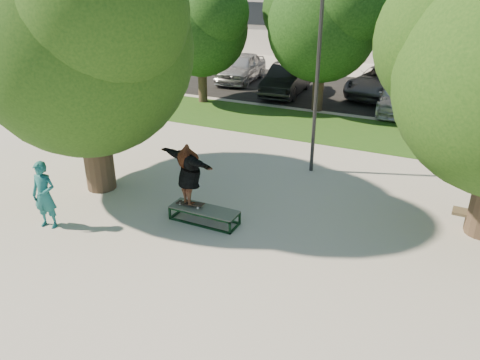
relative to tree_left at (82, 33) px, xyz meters
The scene contains 15 objects.
ground 6.26m from the tree_left, 14.31° to the right, with size 120.00×120.00×0.00m, color #A09D93.
grass_strip 10.87m from the tree_left, 57.80° to the left, with size 30.00×4.00×0.02m, color #204E16.
asphalt_strip 16.13m from the tree_left, 73.93° to the left, with size 40.00×8.00×0.01m, color black.
tree_left is the anchor object (origin of this frame).
bg_tree_left 10.26m from the tree_left, 102.86° to the left, with size 5.28×4.51×5.77m.
bg_tree_mid 11.45m from the tree_left, 73.68° to the left, with size 5.76×4.92×6.24m.
bg_tree_right 13.66m from the tree_left, 50.20° to the left, with size 5.04×4.31×5.43m.
lamppost 6.70m from the tree_left, 36.42° to the left, with size 0.25×0.15×6.11m.
grind_box 5.76m from the tree_left, ahead, with size 1.80×0.60×0.38m.
skater_rig 4.72m from the tree_left, ahead, with size 2.05×1.22×1.70m.
bystander 4.35m from the tree_left, 79.69° to the right, with size 0.64×0.42×1.74m, color #195E5F.
car_silver_a 15.55m from the tree_left, 99.65° to the left, with size 1.89×4.71×1.60m, color silver.
car_dark 13.66m from the tree_left, 85.88° to the left, with size 1.63×4.68×1.54m, color black.
car_grey 16.33m from the tree_left, 70.09° to the left, with size 2.44×5.29×1.47m, color #4F5054.
car_silver_b 14.58m from the tree_left, 61.72° to the left, with size 1.81×4.46×1.29m, color silver.
Camera 1 is at (5.02, -8.58, 5.94)m, focal length 35.00 mm.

